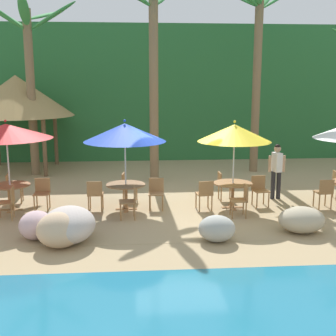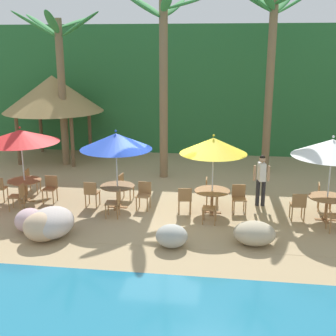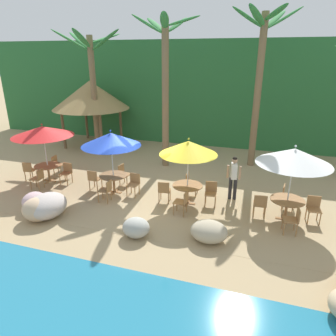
{
  "view_description": "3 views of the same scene",
  "coord_description": "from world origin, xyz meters",
  "px_view_note": "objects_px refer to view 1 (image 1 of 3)",
  "views": [
    {
      "loc": [
        -1.23,
        -11.94,
        3.6
      ],
      "look_at": [
        -0.28,
        0.42,
        1.12
      ],
      "focal_mm": 47.24,
      "sensor_mm": 36.0,
      "label": 1
    },
    {
      "loc": [
        1.95,
        -13.15,
        5.1
      ],
      "look_at": [
        0.13,
        0.25,
        1.35
      ],
      "focal_mm": 47.83,
      "sensor_mm": 36.0,
      "label": 2
    },
    {
      "loc": [
        3.94,
        -9.84,
        5.2
      ],
      "look_at": [
        0.79,
        0.05,
        1.32
      ],
      "focal_mm": 32.66,
      "sensor_mm": 36.0,
      "label": 3
    }
  ],
  "objects_px": {
    "waiter_in_white": "(277,167)",
    "chair_yellow_right": "(242,198)",
    "chair_blue_seaward": "(156,191)",
    "chair_blue_inland": "(127,185)",
    "umbrella_red": "(6,131)",
    "palapa_hut": "(16,96)",
    "chair_red_right": "(8,201)",
    "chair_yellow_inland": "(223,184)",
    "umbrella_blue": "(125,132)",
    "chair_white_left": "(325,191)",
    "umbrella_yellow": "(234,133)",
    "chair_blue_left": "(95,193)",
    "dining_table_red": "(10,189)",
    "chair_yellow_seaward": "(260,188)",
    "dining_table_yellow": "(233,187)",
    "palm_tree_nearest": "(29,63)",
    "chair_red_seaward": "(42,191)",
    "chair_red_inland": "(12,186)",
    "palm_tree_third": "(257,48)",
    "chair_yellow_left": "(205,193)",
    "palm_tree_second": "(154,58)",
    "dining_table_blue": "(126,188)",
    "chair_blue_right": "(131,200)"
  },
  "relations": [
    {
      "from": "chair_blue_left",
      "to": "dining_table_red",
      "type": "bearing_deg",
      "value": 174.48
    },
    {
      "from": "chair_red_right",
      "to": "chair_blue_seaward",
      "type": "bearing_deg",
      "value": 10.13
    },
    {
      "from": "chair_white_left",
      "to": "umbrella_yellow",
      "type": "bearing_deg",
      "value": 173.69
    },
    {
      "from": "dining_table_blue",
      "to": "umbrella_yellow",
      "type": "distance_m",
      "value": 3.4
    },
    {
      "from": "dining_table_yellow",
      "to": "umbrella_red",
      "type": "bearing_deg",
      "value": 177.84
    },
    {
      "from": "chair_blue_seaward",
      "to": "palm_tree_nearest",
      "type": "bearing_deg",
      "value": 131.9
    },
    {
      "from": "chair_blue_seaward",
      "to": "chair_yellow_right",
      "type": "distance_m",
      "value": 2.42
    },
    {
      "from": "chair_blue_right",
      "to": "chair_white_left",
      "type": "relative_size",
      "value": 1.0
    },
    {
      "from": "chair_red_inland",
      "to": "palm_tree_third",
      "type": "distance_m",
      "value": 10.22
    },
    {
      "from": "waiter_in_white",
      "to": "chair_yellow_right",
      "type": "bearing_deg",
      "value": -130.61
    },
    {
      "from": "dining_table_red",
      "to": "chair_blue_inland",
      "type": "bearing_deg",
      "value": 12.02
    },
    {
      "from": "umbrella_red",
      "to": "chair_yellow_left",
      "type": "height_order",
      "value": "umbrella_red"
    },
    {
      "from": "chair_yellow_seaward",
      "to": "chair_white_left",
      "type": "height_order",
      "value": "same"
    },
    {
      "from": "chair_blue_right",
      "to": "chair_red_right",
      "type": "bearing_deg",
      "value": 176.89
    },
    {
      "from": "chair_yellow_seaward",
      "to": "palm_tree_third",
      "type": "bearing_deg",
      "value": 77.0
    },
    {
      "from": "dining_table_red",
      "to": "dining_table_yellow",
      "type": "relative_size",
      "value": 1.0
    },
    {
      "from": "chair_red_right",
      "to": "chair_yellow_inland",
      "type": "height_order",
      "value": "same"
    },
    {
      "from": "waiter_in_white",
      "to": "chair_white_left",
      "type": "bearing_deg",
      "value": -48.47
    },
    {
      "from": "chair_red_right",
      "to": "palm_tree_third",
      "type": "bearing_deg",
      "value": 35.3
    },
    {
      "from": "chair_red_right",
      "to": "palm_tree_second",
      "type": "bearing_deg",
      "value": 47.31
    },
    {
      "from": "umbrella_blue",
      "to": "palm_tree_third",
      "type": "relative_size",
      "value": 0.36
    },
    {
      "from": "chair_yellow_left",
      "to": "chair_yellow_seaward",
      "type": "bearing_deg",
      "value": 13.43
    },
    {
      "from": "umbrella_blue",
      "to": "palm_tree_second",
      "type": "bearing_deg",
      "value": 75.26
    },
    {
      "from": "chair_blue_left",
      "to": "chair_blue_right",
      "type": "height_order",
      "value": "same"
    },
    {
      "from": "chair_red_seaward",
      "to": "chair_red_inland",
      "type": "height_order",
      "value": "same"
    },
    {
      "from": "umbrella_blue",
      "to": "chair_yellow_seaward",
      "type": "relative_size",
      "value": 2.93
    },
    {
      "from": "umbrella_yellow",
      "to": "palm_tree_second",
      "type": "distance_m",
      "value": 4.8
    },
    {
      "from": "palapa_hut",
      "to": "chair_blue_right",
      "type": "bearing_deg",
      "value": -56.3
    },
    {
      "from": "chair_red_right",
      "to": "umbrella_blue",
      "type": "relative_size",
      "value": 0.34
    },
    {
      "from": "chair_yellow_left",
      "to": "palm_tree_third",
      "type": "bearing_deg",
      "value": 62.16
    },
    {
      "from": "chair_red_right",
      "to": "waiter_in_white",
      "type": "xyz_separation_m",
      "value": [
        7.6,
        1.48,
        0.47
      ]
    },
    {
      "from": "umbrella_red",
      "to": "palapa_hut",
      "type": "xyz_separation_m",
      "value": [
        -1.13,
        5.71,
        0.75
      ]
    },
    {
      "from": "chair_red_right",
      "to": "palm_tree_nearest",
      "type": "relative_size",
      "value": 0.14
    },
    {
      "from": "dining_table_blue",
      "to": "chair_yellow_left",
      "type": "bearing_deg",
      "value": -7.1
    },
    {
      "from": "chair_blue_seaward",
      "to": "chair_blue_inland",
      "type": "distance_m",
      "value": 1.18
    },
    {
      "from": "chair_red_inland",
      "to": "dining_table_red",
      "type": "bearing_deg",
      "value": -77.78
    },
    {
      "from": "chair_red_seaward",
      "to": "chair_red_inland",
      "type": "relative_size",
      "value": 1.0
    },
    {
      "from": "chair_red_seaward",
      "to": "palm_tree_nearest",
      "type": "distance_m",
      "value": 6.1
    },
    {
      "from": "chair_red_right",
      "to": "dining_table_blue",
      "type": "height_order",
      "value": "chair_red_right"
    },
    {
      "from": "umbrella_blue",
      "to": "chair_red_inland",
      "type": "bearing_deg",
      "value": 163.55
    },
    {
      "from": "umbrella_yellow",
      "to": "palapa_hut",
      "type": "xyz_separation_m",
      "value": [
        -7.36,
        5.94,
        0.82
      ]
    },
    {
      "from": "chair_yellow_left",
      "to": "palm_tree_nearest",
      "type": "height_order",
      "value": "palm_tree_nearest"
    },
    {
      "from": "chair_yellow_left",
      "to": "palapa_hut",
      "type": "height_order",
      "value": "palapa_hut"
    },
    {
      "from": "umbrella_blue",
      "to": "chair_yellow_inland",
      "type": "bearing_deg",
      "value": 14.96
    },
    {
      "from": "palapa_hut",
      "to": "dining_table_yellow",
      "type": "bearing_deg",
      "value": -38.89
    },
    {
      "from": "chair_yellow_inland",
      "to": "waiter_in_white",
      "type": "xyz_separation_m",
      "value": [
        1.65,
        0.03,
        0.47
      ]
    },
    {
      "from": "umbrella_yellow",
      "to": "palm_tree_third",
      "type": "relative_size",
      "value": 0.35
    },
    {
      "from": "dining_table_red",
      "to": "chair_red_inland",
      "type": "bearing_deg",
      "value": 102.22
    },
    {
      "from": "palm_tree_second",
      "to": "chair_yellow_left",
      "type": "bearing_deg",
      "value": -72.7
    },
    {
      "from": "umbrella_red",
      "to": "chair_white_left",
      "type": "distance_m",
      "value": 8.99
    }
  ]
}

